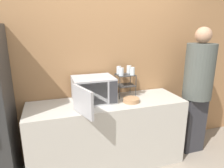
% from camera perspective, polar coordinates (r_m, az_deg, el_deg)
% --- Properties ---
extents(wall_back, '(8.00, 0.06, 2.60)m').
position_cam_1_polar(wall_back, '(2.76, -3.52, 5.33)').
color(wall_back, '#9E7047').
rests_on(wall_back, ground_plane).
extents(counter, '(1.99, 0.63, 0.89)m').
position_cam_1_polar(counter, '(2.73, -1.28, -13.90)').
color(counter, '#B7B2A8').
rests_on(counter, ground_plane).
extents(microwave, '(0.54, 0.79, 0.31)m').
position_cam_1_polar(microwave, '(2.51, -5.45, -1.68)').
color(microwave, '#ADADB2').
rests_on(microwave, counter).
extents(dish_rack, '(0.24, 0.20, 0.30)m').
position_cam_1_polar(dish_rack, '(2.71, 3.82, 0.99)').
color(dish_rack, '#333333').
rests_on(dish_rack, counter).
extents(glass_front_left, '(0.06, 0.06, 0.10)m').
position_cam_1_polar(glass_front_left, '(2.60, 2.66, 3.51)').
color(glass_front_left, silver).
rests_on(glass_front_left, dish_rack).
extents(glass_back_right, '(0.06, 0.06, 0.10)m').
position_cam_1_polar(glass_back_right, '(2.77, 4.85, 4.20)').
color(glass_back_right, silver).
rests_on(glass_back_right, dish_rack).
extents(glass_front_right, '(0.06, 0.06, 0.10)m').
position_cam_1_polar(glass_front_right, '(2.65, 5.85, 3.68)').
color(glass_front_right, silver).
rests_on(glass_front_right, dish_rack).
extents(glass_back_left, '(0.06, 0.06, 0.10)m').
position_cam_1_polar(glass_back_left, '(2.71, 1.96, 4.02)').
color(glass_back_left, silver).
rests_on(glass_back_left, dish_rack).
extents(bowl, '(0.21, 0.21, 0.05)m').
position_cam_1_polar(bowl, '(2.54, 5.48, -4.61)').
color(bowl, '#AD7F56').
rests_on(bowl, counter).
extents(person, '(0.39, 0.39, 1.81)m').
position_cam_1_polar(person, '(3.06, 23.22, -0.41)').
color(person, '#2D2D33').
rests_on(person, ground_plane).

